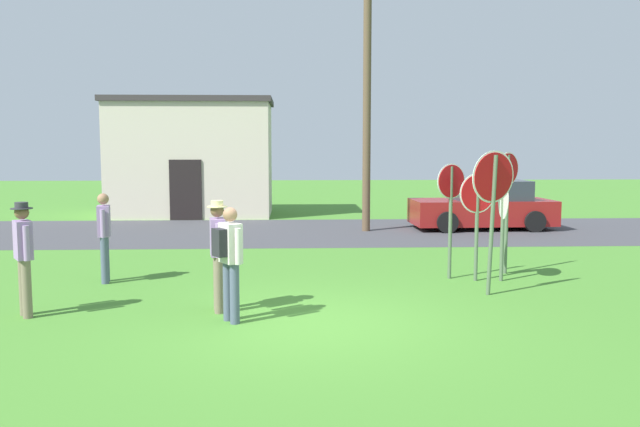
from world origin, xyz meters
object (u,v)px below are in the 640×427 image
object	(u,v)px
stop_sign_tallest	(493,195)
stop_sign_leaning_left	(507,193)
person_holding_notes	(229,256)
person_on_left	(104,233)
stop_sign_low_front	(451,201)
person_in_dark_shirt	(24,252)
person_with_sunhat	(218,249)
stop_sign_rear_right	(477,208)
parked_car_on_street	(484,207)
stop_sign_leaning_right	(503,213)
utility_pole	(367,78)

from	to	relation	value
stop_sign_tallest	stop_sign_leaning_left	xyz separation A→B (m)	(0.89, 1.92, -0.09)
stop_sign_leaning_left	person_holding_notes	world-z (taller)	stop_sign_leaning_left
stop_sign_tallest	person_on_left	size ratio (longest dim) A/B	1.48
stop_sign_low_front	person_in_dark_shirt	size ratio (longest dim) A/B	1.29
person_on_left	person_with_sunhat	xyz separation A→B (m)	(2.38, -2.28, 0.03)
stop_sign_tallest	person_on_left	xyz separation A→B (m)	(-6.94, 1.38, -0.78)
stop_sign_rear_right	person_holding_notes	size ratio (longest dim) A/B	1.22
stop_sign_low_front	person_holding_notes	world-z (taller)	stop_sign_low_front
parked_car_on_street	stop_sign_leaning_left	xyz separation A→B (m)	(-1.66, -7.12, 0.95)
stop_sign_leaning_left	person_with_sunhat	size ratio (longest dim) A/B	1.41
person_on_left	stop_sign_low_front	bearing A→B (deg)	0.78
stop_sign_leaning_right	stop_sign_low_front	size ratio (longest dim) A/B	0.86
stop_sign_leaning_left	stop_sign_low_front	bearing A→B (deg)	-160.51
utility_pole	stop_sign_low_front	world-z (taller)	utility_pole
parked_car_on_street	person_in_dark_shirt	xyz separation A→B (m)	(-9.99, -10.10, 0.30)
person_holding_notes	stop_sign_tallest	bearing A→B (deg)	19.44
parked_car_on_street	person_holding_notes	size ratio (longest dim) A/B	2.58
stop_sign_leaning_right	stop_sign_tallest	bearing A→B (deg)	-115.79
utility_pole	stop_sign_low_front	distance (m)	7.86
utility_pole	person_on_left	size ratio (longest dim) A/B	5.20
person_on_left	stop_sign_leaning_left	bearing A→B (deg)	3.88
stop_sign_leaning_left	person_in_dark_shirt	xyz separation A→B (m)	(-8.33, -2.99, -0.66)
stop_sign_leaning_right	person_holding_notes	bearing A→B (deg)	-150.93
stop_sign_rear_right	stop_sign_low_front	size ratio (longest dim) A/B	0.92
stop_sign_leaning_left	person_with_sunhat	xyz separation A→B (m)	(-5.45, -2.81, -0.66)
stop_sign_tallest	person_with_sunhat	xyz separation A→B (m)	(-4.56, -0.90, -0.75)
stop_sign_low_front	person_in_dark_shirt	distance (m)	7.55
stop_sign_tallest	stop_sign_low_front	bearing A→B (deg)	103.53
parked_car_on_street	stop_sign_low_front	distance (m)	8.14
stop_sign_rear_right	person_with_sunhat	bearing A→B (deg)	-155.36
parked_car_on_street	person_with_sunhat	world-z (taller)	person_with_sunhat
person_with_sunhat	person_in_dark_shirt	bearing A→B (deg)	-176.50
stop_sign_rear_right	stop_sign_leaning_right	size ratio (longest dim) A/B	1.07
person_in_dark_shirt	stop_sign_low_front	bearing A→B (deg)	19.76
stop_sign_low_front	person_in_dark_shirt	bearing A→B (deg)	-160.24
stop_sign_low_front	utility_pole	bearing A→B (deg)	96.42
stop_sign_leaning_left	stop_sign_low_front	distance (m)	1.33
parked_car_on_street	stop_sign_leaning_left	world-z (taller)	stop_sign_leaning_left
stop_sign_leaning_left	stop_sign_leaning_right	xyz separation A→B (m)	(-0.31, -0.72, -0.34)
person_in_dark_shirt	person_on_left	bearing A→B (deg)	78.46
person_on_left	utility_pole	bearing A→B (deg)	51.58
stop_sign_rear_right	person_in_dark_shirt	size ratio (longest dim) A/B	1.19
person_on_left	person_in_dark_shirt	bearing A→B (deg)	-101.54
utility_pole	person_with_sunhat	world-z (taller)	utility_pole
person_in_dark_shirt	person_with_sunhat	size ratio (longest dim) A/B	1.00
person_on_left	person_with_sunhat	distance (m)	3.29
stop_sign_leaning_right	utility_pole	bearing A→B (deg)	103.15
person_with_sunhat	person_holding_notes	bearing A→B (deg)	-69.49
person_holding_notes	utility_pole	bearing A→B (deg)	72.76
person_in_dark_shirt	stop_sign_rear_right	bearing A→B (deg)	17.06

